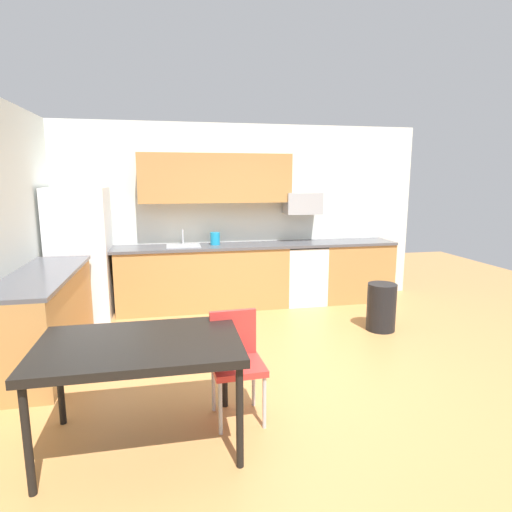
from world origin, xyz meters
TOP-DOWN VIEW (x-y plane):
  - ground_plane at (0.00, 0.00)m, footprint 12.00×12.00m
  - wall_back at (0.00, 2.65)m, footprint 5.80×0.10m
  - cabinet_run_back at (-0.52, 2.30)m, footprint 2.45×0.60m
  - cabinet_run_back_right at (1.85, 2.30)m, footprint 1.10×0.60m
  - cabinet_run_left at (-2.30, 0.80)m, footprint 0.60×2.00m
  - countertop_back at (0.00, 2.30)m, footprint 4.80×0.64m
  - countertop_left at (-2.30, 0.80)m, footprint 0.64×2.00m
  - upper_cabinets_back at (-0.30, 2.43)m, footprint 2.20×0.34m
  - refrigerator at (-2.18, 2.22)m, footprint 0.76×0.70m
  - oven_range at (1.00, 2.30)m, footprint 0.60×0.60m
  - microwave at (1.00, 2.40)m, footprint 0.54×0.36m
  - sink_basin at (-0.80, 2.30)m, footprint 0.48×0.40m
  - sink_faucet at (-0.80, 2.48)m, footprint 0.02×0.02m
  - dining_table at (-1.22, -0.90)m, footprint 1.40×0.90m
  - chair_near_table at (-0.50, -0.65)m, footprint 0.42×0.42m
  - trash_bin at (1.60, 0.92)m, footprint 0.36×0.36m
  - kettle at (-0.34, 2.35)m, footprint 0.14×0.14m

SIDE VIEW (x-z plane):
  - ground_plane at x=0.00m, z-range 0.00..0.00m
  - trash_bin at x=1.60m, z-range 0.00..0.60m
  - cabinet_run_back at x=-0.52m, z-range 0.00..0.90m
  - cabinet_run_back_right at x=1.85m, z-range 0.00..0.90m
  - cabinet_run_left at x=-2.30m, z-range 0.00..0.90m
  - oven_range at x=1.00m, z-range 0.00..0.91m
  - chair_near_table at x=-0.50m, z-range 0.08..0.93m
  - dining_table at x=-1.22m, z-range 0.33..1.11m
  - sink_basin at x=-0.80m, z-range 0.81..0.95m
  - refrigerator at x=-2.18m, z-range 0.00..1.78m
  - countertop_back at x=0.00m, z-range 0.90..0.94m
  - countertop_left at x=-2.30m, z-range 0.90..0.94m
  - kettle at x=-0.34m, z-range 0.92..1.12m
  - sink_faucet at x=-0.80m, z-range 0.92..1.16m
  - wall_back at x=0.00m, z-range 0.00..2.70m
  - microwave at x=1.00m, z-range 1.37..1.69m
  - upper_cabinets_back at x=-0.30m, z-range 1.55..2.25m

